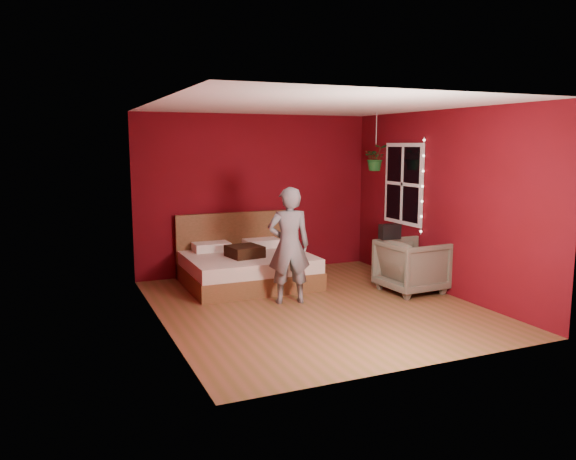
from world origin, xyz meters
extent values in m
plane|color=brown|center=(0.00, 0.00, 0.00)|extent=(4.50, 4.50, 0.00)
cube|color=#5E0913|center=(0.00, 2.26, 1.30)|extent=(4.00, 0.02, 2.60)
cube|color=#5E0913|center=(0.00, -2.26, 1.30)|extent=(4.00, 0.02, 2.60)
cube|color=#5E0913|center=(-2.01, 0.00, 1.30)|extent=(0.02, 4.50, 2.60)
cube|color=#5E0913|center=(2.01, 0.00, 1.30)|extent=(0.02, 4.50, 2.60)
cube|color=white|center=(0.00, 0.00, 2.61)|extent=(4.00, 4.50, 0.02)
cube|color=white|center=(1.97, 0.90, 1.50)|extent=(0.04, 0.97, 1.27)
cube|color=black|center=(1.96, 0.90, 1.50)|extent=(0.02, 0.85, 1.15)
cube|color=white|center=(1.95, 0.90, 1.50)|extent=(0.03, 0.05, 1.15)
cube|color=white|center=(1.95, 0.90, 1.50)|extent=(0.03, 0.85, 0.05)
cylinder|color=silver|center=(1.94, 0.38, 1.50)|extent=(0.01, 0.01, 1.45)
sphere|color=#FFF2CC|center=(1.94, 0.38, 0.83)|extent=(0.04, 0.04, 0.04)
sphere|color=#FFF2CC|center=(1.94, 0.38, 1.05)|extent=(0.04, 0.04, 0.04)
sphere|color=#FFF2CC|center=(1.94, 0.38, 1.27)|extent=(0.04, 0.04, 0.04)
sphere|color=#FFF2CC|center=(1.94, 0.38, 1.50)|extent=(0.04, 0.04, 0.04)
sphere|color=#FFF2CC|center=(1.94, 0.38, 1.73)|extent=(0.04, 0.04, 0.04)
sphere|color=#FFF2CC|center=(1.94, 0.38, 1.95)|extent=(0.04, 0.04, 0.04)
sphere|color=#FFF2CC|center=(1.94, 0.38, 2.17)|extent=(0.04, 0.04, 0.04)
cube|color=brown|center=(-0.44, 1.41, 0.13)|extent=(1.86, 1.58, 0.26)
cube|color=silver|center=(-0.44, 1.41, 0.36)|extent=(1.82, 1.55, 0.20)
cube|color=brown|center=(-0.44, 2.16, 0.51)|extent=(1.86, 0.07, 1.02)
cube|color=white|center=(-0.86, 1.94, 0.53)|extent=(0.56, 0.35, 0.13)
cube|color=white|center=(-0.02, 1.94, 0.53)|extent=(0.56, 0.35, 0.13)
imported|color=slate|center=(-0.25, 0.29, 0.78)|extent=(0.64, 0.50, 1.56)
imported|color=#615D4C|center=(1.60, 0.09, 0.38)|extent=(0.89, 0.87, 0.77)
cube|color=black|center=(1.33, 0.29, 0.87)|extent=(0.31, 0.17, 0.21)
cube|color=black|center=(-0.53, 1.29, 0.55)|extent=(0.53, 0.53, 0.16)
cylinder|color=silver|center=(1.61, 1.15, 2.35)|extent=(0.01, 0.01, 0.49)
imported|color=#17521C|center=(1.61, 1.15, 1.90)|extent=(0.46, 0.43, 0.41)
camera|label=1|loc=(-3.17, -6.45, 2.13)|focal=35.00mm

